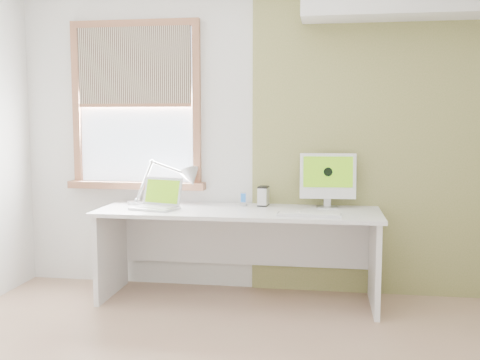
% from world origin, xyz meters
% --- Properties ---
extents(room, '(4.04, 3.54, 2.64)m').
position_xyz_m(room, '(0.00, 0.00, 1.30)').
color(room, tan).
rests_on(room, ground).
extents(accent_wall, '(2.00, 0.02, 2.60)m').
position_xyz_m(accent_wall, '(1.00, 1.74, 1.30)').
color(accent_wall, olive).
rests_on(accent_wall, room).
extents(window, '(1.20, 0.14, 1.42)m').
position_xyz_m(window, '(-1.00, 1.71, 1.54)').
color(window, '#965A3C').
rests_on(window, room).
extents(desk, '(2.20, 0.70, 0.73)m').
position_xyz_m(desk, '(-0.07, 1.44, 0.53)').
color(desk, white).
rests_on(desk, room).
extents(desk_lamp, '(0.67, 0.33, 0.37)m').
position_xyz_m(desk_lamp, '(-0.59, 1.63, 0.92)').
color(desk_lamp, silver).
rests_on(desk_lamp, desk).
extents(laptop, '(0.40, 0.36, 0.24)m').
position_xyz_m(laptop, '(-0.70, 1.35, 0.79)').
color(laptop, silver).
rests_on(laptop, desk).
extents(phone_dock, '(0.07, 0.07, 0.12)m').
position_xyz_m(phone_dock, '(-0.06, 1.58, 0.76)').
color(phone_dock, silver).
rests_on(phone_dock, desk).
extents(external_drive, '(0.09, 0.13, 0.16)m').
position_xyz_m(external_drive, '(0.11, 1.61, 0.81)').
color(external_drive, silver).
rests_on(external_drive, desk).
extents(imac, '(0.45, 0.15, 0.43)m').
position_xyz_m(imac, '(0.62, 1.60, 0.97)').
color(imac, silver).
rests_on(imac, desk).
extents(keyboard, '(0.47, 0.15, 0.02)m').
position_xyz_m(keyboard, '(0.49, 1.18, 0.74)').
color(keyboard, white).
rests_on(keyboard, desk).
extents(mouse, '(0.06, 0.09, 0.03)m').
position_xyz_m(mouse, '(0.42, 1.23, 0.74)').
color(mouse, white).
rests_on(mouse, desk).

